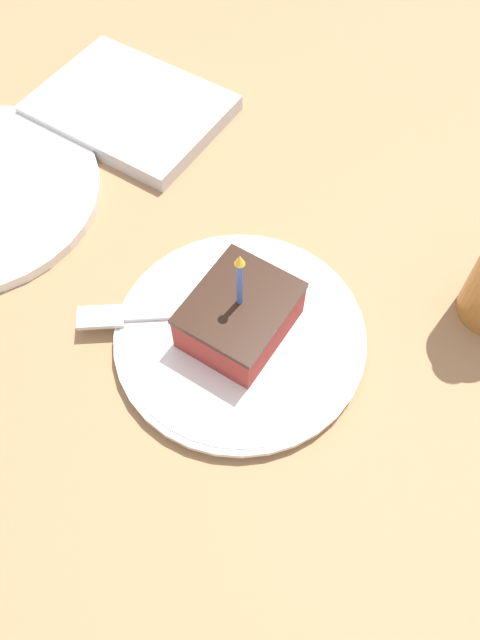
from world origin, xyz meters
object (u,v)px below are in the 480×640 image
Objects in this scene: plate at (240,337)px; cake_slice at (240,315)px; fork at (156,314)px; marble_board at (130,108)px.

cake_slice is (0.00, -0.00, 0.03)m from plate.
fork is (0.08, 0.03, 0.01)m from plate.
fork reaches higher than plate.
plate is 2.09× the size of cake_slice.
marble_board is at bearing -47.09° from fork.
fork is at bearing 19.39° from plate.
plate is at bearing 145.64° from marble_board.
fork and marble_board have the same top height.
fork is (0.08, 0.03, -0.02)m from cake_slice.
cake_slice is at bearing -157.42° from fork.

